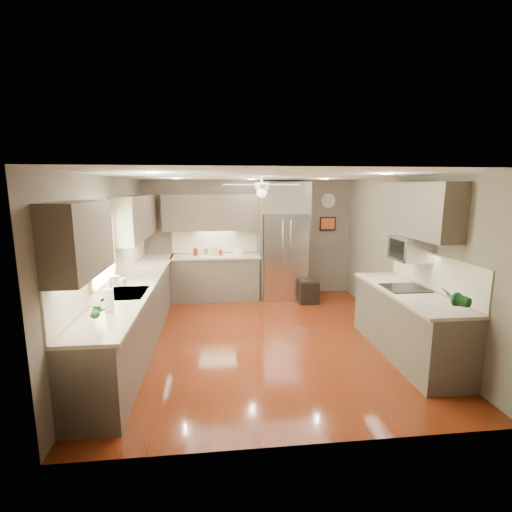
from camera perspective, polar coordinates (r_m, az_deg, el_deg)
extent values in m
plane|color=#4A2209|center=(5.99, 1.18, -12.45)|extent=(5.00, 5.00, 0.00)
plane|color=white|center=(5.52, 1.28, 12.21)|extent=(5.00, 5.00, 0.00)
plane|color=#665C4E|center=(8.08, -1.10, 2.76)|extent=(4.50, 0.00, 4.50)
plane|color=#665C4E|center=(3.24, 7.11, -9.09)|extent=(4.50, 0.00, 4.50)
plane|color=#665C4E|center=(5.78, -21.48, -1.06)|extent=(0.00, 5.00, 5.00)
plane|color=#665C4E|center=(6.32, 21.89, -0.15)|extent=(0.00, 5.00, 5.00)
cylinder|color=maroon|center=(7.80, -9.26, 0.64)|extent=(0.11, 0.11, 0.15)
cylinder|color=silver|center=(7.81, -7.67, 0.62)|extent=(0.12, 0.12, 0.15)
cylinder|color=#C1B991|center=(7.79, -6.48, 0.77)|extent=(0.16, 0.16, 0.20)
cylinder|color=maroon|center=(7.77, -5.46, 0.55)|extent=(0.09, 0.09, 0.12)
imported|color=white|center=(5.64, -19.88, -3.59)|extent=(0.08, 0.08, 0.17)
imported|color=#185421|center=(4.17, -23.41, -7.90)|extent=(0.15, 0.11, 0.28)
imported|color=#185421|center=(4.69, 28.27, -5.72)|extent=(0.25, 0.23, 0.37)
imported|color=#C1B991|center=(7.77, -2.57, 0.33)|extent=(0.23, 0.23, 0.05)
cube|color=brown|center=(6.05, -17.83, -8.18)|extent=(0.60, 4.70, 0.90)
cube|color=beige|center=(5.92, -17.95, -3.86)|extent=(0.65, 4.70, 0.04)
cube|color=beige|center=(5.93, -20.98, -1.25)|extent=(0.02, 4.70, 0.50)
cube|color=brown|center=(7.90, -6.14, -3.39)|extent=(1.85, 0.60, 0.90)
cube|color=beige|center=(7.78, -6.21, -0.05)|extent=(1.85, 0.65, 0.04)
cube|color=beige|center=(8.04, -6.25, 2.30)|extent=(1.85, 0.02, 0.50)
cube|color=brown|center=(4.13, -25.47, 2.41)|extent=(0.33, 1.20, 0.75)
cube|color=brown|center=(6.92, -17.71, 5.77)|extent=(0.33, 2.40, 0.75)
cube|color=brown|center=(7.82, -6.34, 6.68)|extent=(2.15, 0.33, 0.75)
cube|color=brown|center=(5.68, 23.55, 6.55)|extent=(0.33, 1.70, 0.75)
cube|color=#BFF2B2|center=(5.25, -22.93, 1.07)|extent=(0.01, 1.00, 0.80)
cube|color=olive|center=(5.20, -23.00, 5.76)|extent=(0.05, 1.12, 0.06)
cube|color=olive|center=(5.33, -22.35, -3.49)|extent=(0.05, 1.12, 0.06)
cube|color=olive|center=(4.75, -24.43, 0.04)|extent=(0.05, 0.06, 0.80)
cube|color=olive|center=(5.75, -21.22, 1.94)|extent=(0.05, 0.06, 0.80)
cube|color=silver|center=(5.30, -19.28, -5.52)|extent=(0.50, 0.70, 0.03)
cube|color=#262626|center=(5.31, -19.26, -5.89)|extent=(0.44, 0.62, 0.05)
cylinder|color=silver|center=(5.32, -21.46, -4.22)|extent=(0.02, 0.02, 0.24)
cylinder|color=silver|center=(5.28, -20.92, -2.96)|extent=(0.16, 0.02, 0.02)
cube|color=silver|center=(7.87, 4.22, 0.02)|extent=(0.92, 0.72, 1.82)
cube|color=black|center=(7.60, 4.67, -2.33)|extent=(0.88, 0.02, 0.02)
cube|color=black|center=(7.48, 4.74, 2.11)|extent=(0.01, 0.02, 1.00)
cylinder|color=silver|center=(7.43, 4.19, 2.06)|extent=(0.02, 0.02, 0.90)
cylinder|color=silver|center=(7.46, 5.40, 2.08)|extent=(0.02, 0.02, 0.90)
cube|color=brown|center=(7.80, 4.27, 8.98)|extent=(1.04, 0.60, 0.63)
cube|color=brown|center=(7.86, 0.56, 0.03)|extent=(0.06, 0.60, 1.82)
cube|color=brown|center=(8.04, 7.65, 0.17)|extent=(0.06, 0.60, 1.82)
cube|color=brown|center=(5.69, 22.22, -9.65)|extent=(0.65, 2.20, 0.90)
cube|color=beige|center=(5.55, 22.42, -5.09)|extent=(0.70, 2.20, 0.04)
cube|color=beige|center=(5.65, 25.56, -2.14)|extent=(0.02, 2.20, 0.50)
cube|color=black|center=(5.62, 21.95, -4.59)|extent=(0.56, 0.52, 0.01)
cube|color=silver|center=(5.70, 22.67, 1.06)|extent=(0.42, 0.55, 0.34)
cube|color=black|center=(5.61, 20.80, 1.04)|extent=(0.02, 0.40, 0.26)
cylinder|color=white|center=(5.82, 0.88, 11.72)|extent=(0.03, 0.03, 0.08)
cylinder|color=white|center=(5.82, 0.87, 10.74)|extent=(0.22, 0.22, 0.10)
sphere|color=white|center=(5.82, 0.87, 9.75)|extent=(0.16, 0.16, 0.16)
cube|color=white|center=(5.87, 4.33, 10.90)|extent=(0.48, 0.11, 0.01)
cube|color=white|center=(6.16, 0.46, 10.91)|extent=(0.11, 0.48, 0.01)
cube|color=white|center=(5.78, -2.63, 10.93)|extent=(0.48, 0.11, 0.01)
cube|color=white|center=(5.47, 1.34, 10.97)|extent=(0.11, 0.48, 0.01)
cylinder|color=white|center=(6.81, -12.25, 11.59)|extent=(0.14, 0.14, 0.01)
cylinder|color=white|center=(7.07, 10.56, 11.60)|extent=(0.14, 0.14, 0.01)
cylinder|color=white|center=(4.33, -15.63, 12.24)|extent=(0.14, 0.14, 0.01)
cylinder|color=white|center=(4.73, 19.49, 11.85)|extent=(0.14, 0.14, 0.01)
cylinder|color=white|center=(7.31, -0.63, 11.73)|extent=(0.14, 0.14, 0.01)
cylinder|color=white|center=(8.34, 11.08, 8.33)|extent=(0.30, 0.03, 0.30)
cylinder|color=silver|center=(8.32, 11.11, 8.32)|extent=(0.29, 0.00, 0.29)
cube|color=black|center=(8.36, 10.97, 4.90)|extent=(0.36, 0.03, 0.30)
cube|color=#B84F24|center=(8.35, 11.00, 4.89)|extent=(0.30, 0.01, 0.24)
cube|color=black|center=(7.72, 8.03, -5.49)|extent=(0.39, 0.39, 0.43)
cube|color=black|center=(7.66, 8.08, -3.80)|extent=(0.37, 0.37, 0.03)
cylinder|color=white|center=(4.55, -21.69, -6.26)|extent=(0.11, 0.11, 0.25)
cylinder|color=silver|center=(4.55, -21.70, -6.14)|extent=(0.02, 0.02, 0.27)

